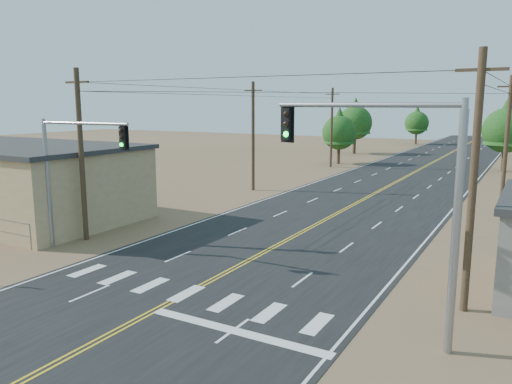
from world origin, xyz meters
The scene contains 13 objects.
road centered at (0.00, 30.00, 0.01)m, with size 15.00×200.00×0.02m, color black.
building_left centered at (-21.00, 14.00, 2.50)m, with size 20.00×10.00×5.00m, color tan.
utility_pole_left_near centered at (-10.50, 12.00, 5.12)m, with size 1.80×0.30×10.00m.
utility_pole_left_mid centered at (-10.50, 32.00, 5.12)m, with size 1.80×0.30×10.00m.
utility_pole_left_far centered at (-10.50, 52.00, 5.12)m, with size 1.80×0.30×10.00m.
utility_pole_right_near centered at (10.50, 12.00, 5.12)m, with size 1.80×0.30×10.00m.
utility_pole_right_mid centered at (10.50, 32.00, 5.12)m, with size 1.80×0.30×10.00m.
signal_mast_left centered at (-9.24, 10.03, 4.88)m, with size 6.14×0.43×7.20m.
signal_mast_right centered at (8.47, 8.56, 5.56)m, with size 7.04×1.73×8.17m.
tree_left_near centered at (-10.89, 55.90, 4.67)m, with size 4.58×4.58×7.63m.
tree_left_mid centered at (-13.60, 70.55, 5.55)m, with size 5.45×5.45×9.08m.
tree_left_far centered at (-9.00, 95.08, 4.74)m, with size 4.65×4.65×7.75m.
tree_right_near centered at (9.00, 58.34, 5.44)m, with size 5.33×5.33×8.89m.
Camera 1 is at (12.51, -8.07, 7.98)m, focal length 35.00 mm.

